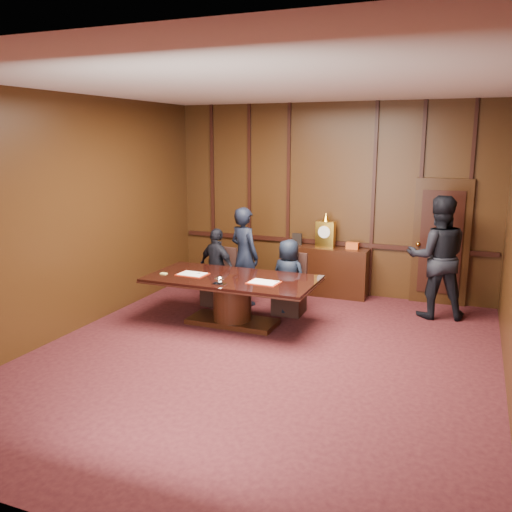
% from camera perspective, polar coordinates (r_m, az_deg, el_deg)
% --- Properties ---
extents(room, '(7.00, 7.04, 3.50)m').
position_cam_1_polar(room, '(6.95, 1.35, 2.85)').
color(room, black).
rests_on(room, ground).
extents(sideboard, '(1.60, 0.45, 1.54)m').
position_cam_1_polar(sideboard, '(10.14, 7.24, -1.37)').
color(sideboard, black).
rests_on(sideboard, ground).
extents(conference_table, '(2.62, 1.32, 0.76)m').
position_cam_1_polar(conference_table, '(8.45, -2.52, -3.88)').
color(conference_table, black).
rests_on(conference_table, ground).
extents(folder_left, '(0.47, 0.35, 0.02)m').
position_cam_1_polar(folder_left, '(8.58, -6.71, -1.91)').
color(folder_left, '#9D230E').
rests_on(folder_left, conference_table).
extents(folder_right, '(0.48, 0.36, 0.02)m').
position_cam_1_polar(folder_right, '(8.04, 0.83, -2.80)').
color(folder_right, '#9D230E').
rests_on(folder_right, conference_table).
extents(inkstand, '(0.20, 0.14, 0.12)m').
position_cam_1_polar(inkstand, '(7.98, -3.88, -2.61)').
color(inkstand, white).
rests_on(inkstand, conference_table).
extents(notepad, '(0.10, 0.07, 0.01)m').
position_cam_1_polar(notepad, '(8.69, -9.70, -1.83)').
color(notepad, '#E4D36F').
rests_on(notepad, conference_table).
extents(chair_left, '(0.54, 0.54, 0.99)m').
position_cam_1_polar(chair_left, '(9.54, -3.85, -3.36)').
color(chair_left, black).
rests_on(chair_left, ground).
extents(chair_right, '(0.49, 0.49, 0.99)m').
position_cam_1_polar(chair_right, '(9.07, 3.56, -4.20)').
color(chair_right, black).
rests_on(chair_right, ground).
extents(signatory_left, '(0.86, 0.58, 1.36)m').
position_cam_1_polar(signatory_left, '(9.37, -4.11, -1.20)').
color(signatory_left, black).
rests_on(signatory_left, ground).
extents(signatory_right, '(0.68, 0.51, 1.26)m').
position_cam_1_polar(signatory_right, '(8.90, 3.43, -2.24)').
color(signatory_right, black).
rests_on(signatory_right, ground).
extents(witness_left, '(0.74, 0.63, 1.71)m').
position_cam_1_polar(witness_left, '(9.42, -1.24, -0.00)').
color(witness_left, black).
rests_on(witness_left, ground).
extents(witness_right, '(1.12, 0.96, 1.99)m').
position_cam_1_polar(witness_right, '(9.17, 18.55, -0.12)').
color(witness_right, black).
rests_on(witness_right, ground).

